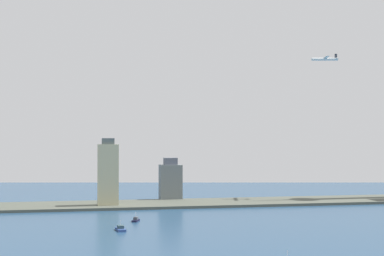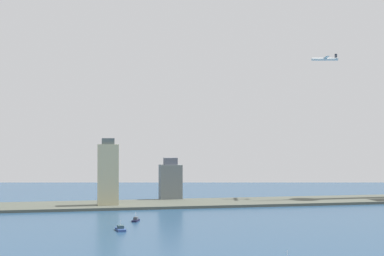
{
  "view_description": "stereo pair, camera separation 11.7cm",
  "coord_description": "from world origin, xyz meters",
  "px_view_note": "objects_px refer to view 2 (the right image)",
  "views": [
    {
      "loc": [
        -173.28,
        -142.1,
        77.23
      ],
      "look_at": [
        -46.89,
        505.28,
        89.09
      ],
      "focal_mm": 53.66,
      "sensor_mm": 36.0,
      "label": 1
    },
    {
      "loc": [
        -173.16,
        -142.12,
        77.23
      ],
      "look_at": [
        -46.89,
        505.28,
        89.09
      ],
      "focal_mm": 53.66,
      "sensor_mm": 36.0,
      "label": 2
    }
  ],
  "objects_px": {
    "skyscraper_4": "(108,175)",
    "boat_3": "(136,220)",
    "skyscraper_0": "(170,181)",
    "airplane": "(325,59)",
    "boat_1": "(121,229)"
  },
  "relations": [
    {
      "from": "skyscraper_0",
      "to": "skyscraper_4",
      "type": "height_order",
      "value": "skyscraper_4"
    },
    {
      "from": "boat_3",
      "to": "airplane",
      "type": "bearing_deg",
      "value": 140.1
    },
    {
      "from": "boat_1",
      "to": "airplane",
      "type": "relative_size",
      "value": 0.53
    },
    {
      "from": "boat_3",
      "to": "airplane",
      "type": "xyz_separation_m",
      "value": [
        253.34,
        146.44,
        176.45
      ]
    },
    {
      "from": "boat_1",
      "to": "boat_3",
      "type": "relative_size",
      "value": 1.34
    },
    {
      "from": "boat_3",
      "to": "skyscraper_4",
      "type": "bearing_deg",
      "value": -149.64
    },
    {
      "from": "skyscraper_0",
      "to": "airplane",
      "type": "xyz_separation_m",
      "value": [
        194.9,
        -18.9,
        153.94
      ]
    },
    {
      "from": "skyscraper_0",
      "to": "boat_3",
      "type": "distance_m",
      "value": 176.8
    },
    {
      "from": "skyscraper_0",
      "to": "airplane",
      "type": "height_order",
      "value": "airplane"
    },
    {
      "from": "boat_1",
      "to": "airplane",
      "type": "bearing_deg",
      "value": -60.04
    },
    {
      "from": "skyscraper_4",
      "to": "boat_3",
      "type": "height_order",
      "value": "skyscraper_4"
    },
    {
      "from": "skyscraper_0",
      "to": "boat_1",
      "type": "bearing_deg",
      "value": -109.41
    },
    {
      "from": "skyscraper_0",
      "to": "skyscraper_4",
      "type": "distance_m",
      "value": 95.89
    },
    {
      "from": "airplane",
      "to": "boat_1",
      "type": "bearing_deg",
      "value": 48.7
    },
    {
      "from": "boat_3",
      "to": "airplane",
      "type": "distance_m",
      "value": 341.7
    }
  ]
}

